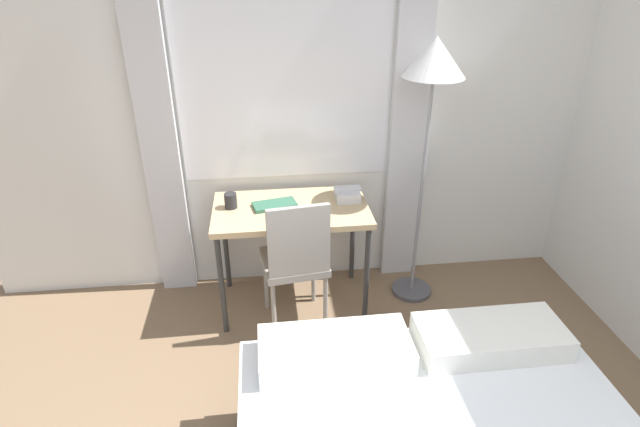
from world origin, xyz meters
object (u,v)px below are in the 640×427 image
Objects in this scene: desk at (291,217)px; desk_chair at (296,257)px; telephone at (347,194)px; mug at (231,201)px; standing_lamp at (433,79)px; book at (275,205)px.

desk_chair is at bearing -88.35° from desk.
telephone reaches higher than desk.
desk is at bearing -6.18° from mug.
standing_lamp is (0.89, 0.02, 0.88)m from desk.
desk is 0.56× the size of standing_lamp.
telephone is at bearing 2.75° from mug.
book is at bearing -3.38° from mug.
standing_lamp is at bearing 10.65° from desk_chair.
desk is 3.35× the size of book.
desk_chair reaches higher than desk.
mug is at bearing 135.51° from desk_chair.
standing_lamp is 1.48m from mug.
standing_lamp reaches higher than book.
book is 0.29m from mug.
mug reaches higher than telephone.
mug is (-0.78, -0.04, 0.01)m from telephone.
standing_lamp is at bearing -0.21° from book.
desk_chair is 1.38m from standing_lamp.
desk is at bearing -13.62° from book.
desk is at bearing -168.44° from telephone.
standing_lamp reaches higher than desk_chair.
book is (-0.99, 0.00, -0.79)m from standing_lamp.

